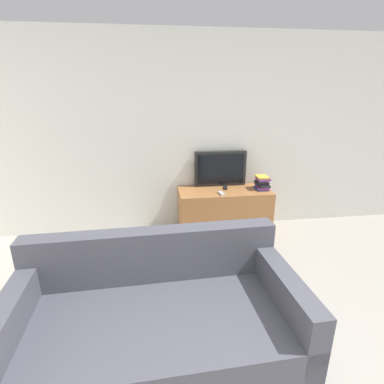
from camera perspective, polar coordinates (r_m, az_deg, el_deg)
The scene contains 7 objects.
wall_back at distance 4.10m, azimuth 3.46°, elevation 10.68°, with size 9.00×0.06×2.60m.
tv_stand at distance 4.10m, azimuth 6.08°, elevation -3.77°, with size 1.21×0.53×0.62m.
television at distance 4.12m, azimuth 5.41°, elevation 4.49°, with size 0.71×0.09×0.48m.
couch at distance 2.31m, azimuth -6.58°, elevation -24.47°, with size 1.94×1.04×0.89m.
book_stack at distance 4.09m, azimuth 13.21°, elevation 1.69°, with size 0.17×0.23×0.18m.
remote_on_stand at distance 4.06m, azimuth 6.42°, elevation 0.90°, with size 0.09×0.17×0.02m.
remote_secondary at distance 3.82m, azimuth 5.60°, elevation -0.26°, with size 0.07×0.15×0.02m.
Camera 1 is at (-0.78, -0.95, 1.88)m, focal length 28.00 mm.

